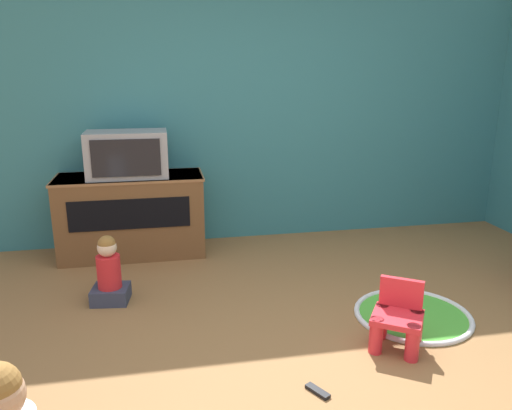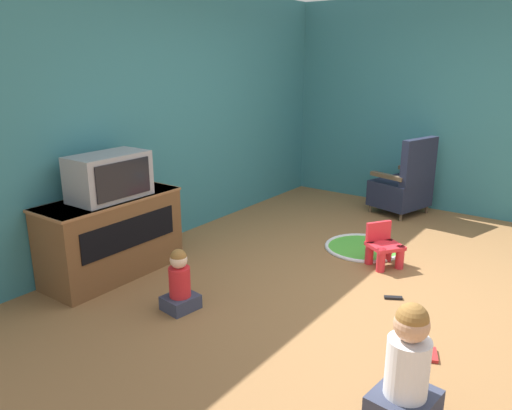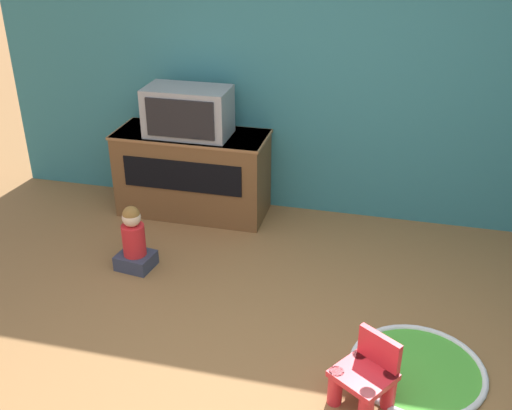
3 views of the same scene
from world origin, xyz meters
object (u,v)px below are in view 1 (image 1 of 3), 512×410
(remote_control, at_px, (318,391))
(child_watching_left, at_px, (109,274))
(tv_cabinet, at_px, (132,214))
(yellow_kid_chair, at_px, (397,321))
(television, at_px, (127,154))

(remote_control, bearing_deg, child_watching_left, 11.88)
(tv_cabinet, height_order, yellow_kid_chair, tv_cabinet)
(tv_cabinet, xyz_separation_m, remote_control, (1.05, -2.32, -0.37))
(tv_cabinet, bearing_deg, yellow_kid_chair, -49.58)
(tv_cabinet, xyz_separation_m, yellow_kid_chair, (1.67, -1.97, -0.21))
(yellow_kid_chair, height_order, remote_control, yellow_kid_chair)
(child_watching_left, distance_m, remote_control, 1.79)
(television, distance_m, child_watching_left, 1.20)
(tv_cabinet, relative_size, yellow_kid_chair, 3.16)
(yellow_kid_chair, bearing_deg, child_watching_left, -174.79)
(television, xyz_separation_m, yellow_kid_chair, (1.67, -1.93, -0.77))
(television, xyz_separation_m, child_watching_left, (-0.13, -0.95, -0.72))
(television, bearing_deg, tv_cabinet, 90.00)
(child_watching_left, relative_size, remote_control, 3.40)
(television, bearing_deg, yellow_kid_chair, -49.01)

